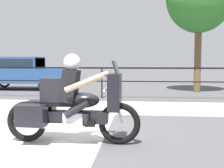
# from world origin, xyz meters

# --- Properties ---
(ground_plane) EXTENTS (120.00, 120.00, 0.00)m
(ground_plane) POSITION_xyz_m (0.00, 0.00, 0.00)
(ground_plane) COLOR #4C4C4F
(sidewalk_band) EXTENTS (44.00, 2.40, 0.01)m
(sidewalk_band) POSITION_xyz_m (0.00, 3.40, 0.01)
(sidewalk_band) COLOR #A8A59E
(sidewalk_band) RESTS_ON ground
(crosswalk_band) EXTENTS (3.48, 6.00, 0.01)m
(crosswalk_band) POSITION_xyz_m (-0.97, -0.20, 0.00)
(crosswalk_band) COLOR silver
(crosswalk_band) RESTS_ON ground
(fence_railing) EXTENTS (36.00, 0.05, 1.17)m
(fence_railing) POSITION_xyz_m (0.00, 5.40, 0.92)
(fence_railing) COLOR black
(fence_railing) RESTS_ON ground
(motorcycle) EXTENTS (2.34, 0.76, 1.53)m
(motorcycle) POSITION_xyz_m (0.25, -0.33, 0.68)
(motorcycle) COLOR black
(motorcycle) RESTS_ON ground
(parked_car) EXTENTS (4.39, 1.67, 1.58)m
(parked_car) POSITION_xyz_m (-4.35, 8.18, 0.90)
(parked_car) COLOR #284C84
(parked_car) RESTS_ON ground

